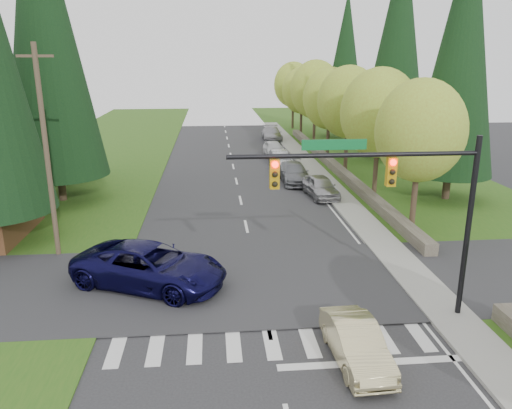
{
  "coord_description": "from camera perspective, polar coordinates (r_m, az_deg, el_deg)",
  "views": [
    {
      "loc": [
        -1.86,
        -11.6,
        9.33
      ],
      "look_at": [
        0.11,
        10.44,
        2.8
      ],
      "focal_mm": 35.0,
      "sensor_mm": 36.0,
      "label": 1
    }
  ],
  "objects": [
    {
      "name": "ground",
      "position": [
        15.0,
        3.38,
        -22.05
      ],
      "size": [
        120.0,
        120.0,
        0.0
      ],
      "primitive_type": "plane",
      "color": "#28282B",
      "rests_on": "ground"
    },
    {
      "name": "grass_east",
      "position": [
        36.13,
        19.37,
        0.58
      ],
      "size": [
        14.0,
        110.0,
        0.06
      ],
      "primitive_type": "cube",
      "color": "#2A5717",
      "rests_on": "ground"
    },
    {
      "name": "grass_west",
      "position": [
        34.77,
        -23.59,
        -0.48
      ],
      "size": [
        14.0,
        110.0,
        0.06
      ],
      "primitive_type": "cube",
      "color": "#2A5717",
      "rests_on": "ground"
    },
    {
      "name": "cross_street",
      "position": [
        21.78,
        0.28,
        -8.91
      ],
      "size": [
        120.0,
        8.0,
        0.1
      ],
      "primitive_type": "cube",
      "color": "#28282B",
      "rests_on": "ground"
    },
    {
      "name": "sidewalk_east",
      "position": [
        35.93,
        9.18,
        1.29
      ],
      "size": [
        1.8,
        80.0,
        0.13
      ],
      "primitive_type": "cube",
      "color": "gray",
      "rests_on": "ground"
    },
    {
      "name": "curb_east",
      "position": [
        35.74,
        7.86,
        1.26
      ],
      "size": [
        0.2,
        80.0,
        0.13
      ],
      "primitive_type": "cube",
      "color": "gray",
      "rests_on": "ground"
    },
    {
      "name": "stone_wall_north",
      "position": [
        43.82,
        8.83,
        4.42
      ],
      "size": [
        0.7,
        40.0,
        0.7
      ],
      "primitive_type": "cube",
      "color": "#4C4438",
      "rests_on": "ground"
    },
    {
      "name": "traffic_signal",
      "position": [
        17.8,
        15.56,
        1.7
      ],
      "size": [
        8.7,
        0.37,
        6.8
      ],
      "color": "black",
      "rests_on": "ground"
    },
    {
      "name": "utility_pole",
      "position": [
        25.15,
        -22.83,
        5.58
      ],
      "size": [
        1.6,
        0.24,
        10.0
      ],
      "color": "#473828",
      "rests_on": "ground"
    },
    {
      "name": "decid_tree_0",
      "position": [
        28.13,
        18.27,
        8.0
      ],
      "size": [
        4.8,
        4.8,
        8.37
      ],
      "color": "#38281C",
      "rests_on": "ground"
    },
    {
      "name": "decid_tree_1",
      "position": [
        34.63,
        13.93,
        10.12
      ],
      "size": [
        5.2,
        5.2,
        8.8
      ],
      "color": "#38281C",
      "rests_on": "ground"
    },
    {
      "name": "decid_tree_2",
      "position": [
        41.23,
        10.53,
        11.44
      ],
      "size": [
        5.0,
        5.0,
        8.82
      ],
      "color": "#38281C",
      "rests_on": "ground"
    },
    {
      "name": "decid_tree_3",
      "position": [
        48.03,
        8.39,
        11.9
      ],
      "size": [
        5.0,
        5.0,
        8.55
      ],
      "color": "#38281C",
      "rests_on": "ground"
    },
    {
      "name": "decid_tree_4",
      "position": [
        54.84,
        6.81,
        12.91
      ],
      "size": [
        5.4,
        5.4,
        9.18
      ],
      "color": "#38281C",
      "rests_on": "ground"
    },
    {
      "name": "decid_tree_5",
      "position": [
        61.7,
        5.26,
        12.85
      ],
      "size": [
        4.8,
        4.8,
        8.3
      ],
      "color": "#38281C",
      "rests_on": "ground"
    },
    {
      "name": "decid_tree_6",
      "position": [
        68.58,
        4.29,
        13.5
      ],
      "size": [
        5.2,
        5.2,
        8.86
      ],
      "color": "#38281C",
      "rests_on": "ground"
    },
    {
      "name": "conifer_w_c",
      "position": [
        35.15,
        -23.12,
        18.41
      ],
      "size": [
        6.46,
        6.46,
        20.8
      ],
      "color": "#38281C",
      "rests_on": "ground"
    },
    {
      "name": "conifer_w_e",
      "position": [
        41.43,
        -23.16,
        16.52
      ],
      "size": [
        5.78,
        5.78,
        18.8
      ],
      "color": "#38281C",
      "rests_on": "ground"
    },
    {
      "name": "conifer_e_a",
      "position": [
        35.36,
        22.45,
        16.01
      ],
      "size": [
        5.44,
        5.44,
        17.8
      ],
      "color": "#38281C",
      "rests_on": "ground"
    },
    {
      "name": "conifer_e_b",
      "position": [
        48.64,
        15.93,
        17.57
      ],
      "size": [
        6.12,
        6.12,
        19.8
      ],
      "color": "#38281C",
      "rests_on": "ground"
    },
    {
      "name": "conifer_e_c",
      "position": [
        61.67,
        10.19,
        16.16
      ],
      "size": [
        5.1,
        5.1,
        16.8
      ],
      "color": "#38281C",
      "rests_on": "ground"
    },
    {
      "name": "sedan_champagne",
      "position": [
        16.67,
        11.38,
        -15.26
      ],
      "size": [
        1.58,
        4.04,
        1.31
      ],
      "primitive_type": "imported",
      "rotation": [
        0.0,
        0.0,
        0.05
      ],
      "color": "beige",
      "rests_on": "ground"
    },
    {
      "name": "suv_navy",
      "position": [
        21.6,
        -12.03,
        -6.89
      ],
      "size": [
        7.18,
        5.45,
        1.81
      ],
      "primitive_type": "imported",
      "rotation": [
        0.0,
        0.0,
        1.14
      ],
      "color": "#0C0A36",
      "rests_on": "ground"
    },
    {
      "name": "parked_car_a",
      "position": [
        34.86,
        7.41,
        2.05
      ],
      "size": [
        2.2,
        4.53,
        1.49
      ],
      "primitive_type": "imported",
      "rotation": [
        0.0,
        0.0,
        0.1
      ],
      "color": "#A5A4A8",
      "rests_on": "ground"
    },
    {
      "name": "parked_car_b",
      "position": [
        38.86,
        4.4,
        3.63
      ],
      "size": [
        2.09,
        5.13,
        1.49
      ],
      "primitive_type": "imported",
      "rotation": [
        0.0,
        0.0,
        -0.0
      ],
      "color": "slate",
      "rests_on": "ground"
    },
    {
      "name": "parked_car_c",
      "position": [
        45.12,
        2.71,
        5.34
      ],
      "size": [
        1.52,
        4.02,
        1.31
      ],
      "primitive_type": "imported",
      "rotation": [
        0.0,
        0.0,
        0.03
      ],
      "color": "#B2B2B7",
      "rests_on": "ground"
    },
    {
      "name": "parked_car_d",
      "position": [
        49.31,
        2.03,
        6.4
      ],
      "size": [
        1.94,
        4.4,
        1.47
      ],
      "primitive_type": "imported",
      "rotation": [
        0.0,
        0.0,
        0.05
      ],
      "color": "silver",
      "rests_on": "ground"
    },
    {
      "name": "parked_car_e",
      "position": [
        58.98,
        1.83,
        8.09
      ],
      "size": [
        2.29,
        5.36,
        1.54
      ],
      "primitive_type": "imported",
      "rotation": [
        0.0,
        0.0,
        -0.03
      ],
      "color": "#9D9DA2",
      "rests_on": "ground"
    }
  ]
}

